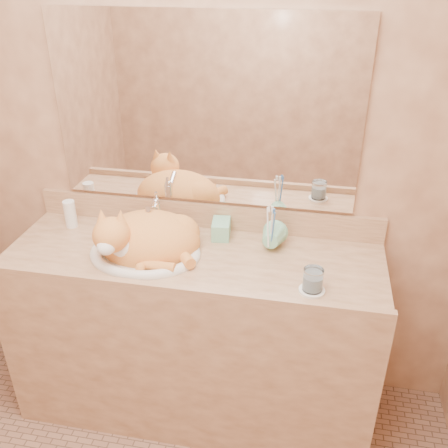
% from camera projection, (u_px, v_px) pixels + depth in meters
% --- Properties ---
extents(wall_back, '(2.40, 0.02, 2.50)m').
position_uv_depth(wall_back, '(205.00, 144.00, 2.14)').
color(wall_back, '#8E5C40').
rests_on(wall_back, ground).
extents(vanity_counter, '(1.60, 0.55, 0.85)m').
position_uv_depth(vanity_counter, '(195.00, 334.00, 2.30)').
color(vanity_counter, '#8D5F3F').
rests_on(vanity_counter, floor).
extents(mirror, '(1.30, 0.02, 0.80)m').
position_uv_depth(mirror, '(204.00, 113.00, 2.06)').
color(mirror, white).
rests_on(mirror, wall_back).
extents(sink_basin, '(0.47, 0.39, 0.14)m').
position_uv_depth(sink_basin, '(144.00, 239.00, 2.08)').
color(sink_basin, white).
rests_on(sink_basin, vanity_counter).
extents(faucet, '(0.08, 0.14, 0.19)m').
position_uv_depth(faucet, '(157.00, 215.00, 2.22)').
color(faucet, silver).
rests_on(faucet, vanity_counter).
extents(cat, '(0.48, 0.42, 0.24)m').
position_uv_depth(cat, '(144.00, 237.00, 2.09)').
color(cat, orange).
rests_on(cat, sink_basin).
extents(soap_dispenser, '(0.09, 0.09, 0.17)m').
position_uv_depth(soap_dispenser, '(220.00, 226.00, 2.15)').
color(soap_dispenser, '#7DC9A0').
rests_on(soap_dispenser, vanity_counter).
extents(toothbrush_cup, '(0.13, 0.13, 0.10)m').
position_uv_depth(toothbrush_cup, '(270.00, 243.00, 2.09)').
color(toothbrush_cup, '#7DC9A0').
rests_on(toothbrush_cup, vanity_counter).
extents(toothbrushes, '(0.04, 0.04, 0.22)m').
position_uv_depth(toothbrushes, '(271.00, 227.00, 2.05)').
color(toothbrushes, white).
rests_on(toothbrushes, toothbrush_cup).
extents(saucer, '(0.10, 0.10, 0.01)m').
position_uv_depth(saucer, '(312.00, 290.00, 1.88)').
color(saucer, white).
rests_on(saucer, vanity_counter).
extents(water_glass, '(0.08, 0.08, 0.09)m').
position_uv_depth(water_glass, '(313.00, 280.00, 1.85)').
color(water_glass, silver).
rests_on(water_glass, saucer).
extents(lotion_bottle, '(0.05, 0.05, 0.13)m').
position_uv_depth(lotion_bottle, '(70.00, 214.00, 2.29)').
color(lotion_bottle, white).
rests_on(lotion_bottle, vanity_counter).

